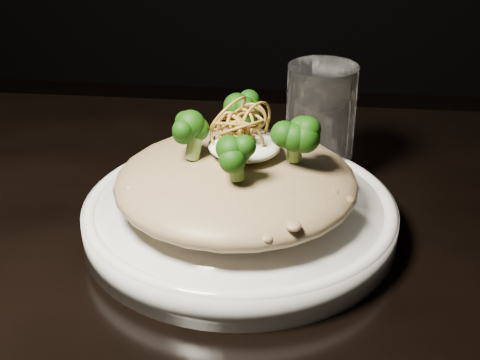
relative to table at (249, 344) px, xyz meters
The scene contains 7 objects.
table is the anchor object (origin of this frame).
plate 0.12m from the table, 103.65° to the left, with size 0.29×0.29×0.03m, color white.
risotto 0.15m from the table, 107.15° to the left, with size 0.22×0.22×0.05m, color brown.
broccoli 0.20m from the table, 102.15° to the left, with size 0.12×0.12×0.04m, color black, non-canonical shape.
cheese 0.18m from the table, 99.81° to the left, with size 0.07×0.07×0.02m, color silver.
shallots 0.21m from the table, 102.75° to the left, with size 0.05×0.05×0.03m, color brown, non-canonical shape.
drinking_glass 0.24m from the table, 72.58° to the left, with size 0.07×0.07×0.13m, color white.
Camera 1 is at (0.04, -0.47, 1.09)m, focal length 50.00 mm.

